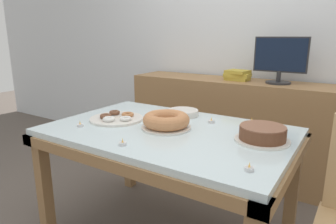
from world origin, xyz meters
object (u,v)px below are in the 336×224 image
at_px(computer_monitor, 280,60).
at_px(plate_stack, 183,113).
at_px(cake_chocolate_round, 262,134).
at_px(tealight_centre, 249,168).
at_px(cake_golden_bundt, 166,121).
at_px(tealight_right_edge, 252,121).
at_px(tealight_near_cakes, 211,121).
at_px(tealight_left_edge, 80,125).
at_px(tealight_near_front, 123,143).
at_px(book_stack, 237,75).
at_px(pastry_platter, 117,118).

xyz_separation_m(computer_monitor, plate_stack, (-0.43, -0.84, -0.32)).
height_order(cake_chocolate_round, tealight_centre, cake_chocolate_round).
xyz_separation_m(cake_golden_bundt, tealight_right_edge, (0.39, 0.38, -0.04)).
relative_size(cake_golden_bundt, tealight_near_cakes, 7.38).
distance_m(cake_golden_bundt, tealight_left_edge, 0.52).
bearing_deg(tealight_near_cakes, tealight_centre, -52.61).
distance_m(cake_chocolate_round, tealight_centre, 0.39).
height_order(plate_stack, tealight_left_edge, plate_stack).
height_order(cake_chocolate_round, tealight_near_front, cake_chocolate_round).
distance_m(cake_golden_bundt, plate_stack, 0.31).
bearing_deg(cake_golden_bundt, cake_chocolate_round, 8.15).
bearing_deg(tealight_right_edge, tealight_near_cakes, -147.48).
relative_size(tealight_centre, tealight_left_edge, 1.00).
xyz_separation_m(cake_golden_bundt, tealight_near_front, (-0.03, -0.36, -0.04)).
xyz_separation_m(computer_monitor, book_stack, (-0.36, 0.00, -0.14)).
bearing_deg(tealight_right_edge, tealight_left_edge, -142.93).
height_order(tealight_near_front, tealight_right_edge, same).
bearing_deg(pastry_platter, tealight_left_edge, -108.96).
xyz_separation_m(pastry_platter, tealight_near_front, (0.34, -0.34, -0.00)).
height_order(tealight_near_front, tealight_centre, same).
bearing_deg(tealight_near_front, book_stack, 88.58).
bearing_deg(cake_golden_bundt, plate_stack, 101.62).
bearing_deg(tealight_near_front, tealight_right_edge, 60.38).
relative_size(book_stack, tealight_left_edge, 5.52).
bearing_deg(pastry_platter, tealight_near_cakes, 25.99).
distance_m(cake_chocolate_round, cake_golden_bundt, 0.55).
relative_size(tealight_near_front, tealight_centre, 1.00).
bearing_deg(cake_chocolate_round, computer_monitor, 99.51).
relative_size(book_stack, cake_chocolate_round, 0.78).
distance_m(plate_stack, tealight_near_cakes, 0.25).
relative_size(book_stack, tealight_near_front, 5.52).
relative_size(book_stack, pastry_platter, 0.64).
distance_m(cake_golden_bundt, tealight_centre, 0.67).
distance_m(pastry_platter, tealight_right_edge, 0.86).
bearing_deg(pastry_platter, tealight_right_edge, 27.90).
xyz_separation_m(cake_chocolate_round, tealight_right_edge, (-0.15, 0.30, -0.03)).
height_order(computer_monitor, tealight_near_front, computer_monitor).
bearing_deg(tealight_near_cakes, tealight_near_front, -108.94).
bearing_deg(tealight_right_edge, book_stack, 116.73).
xyz_separation_m(cake_golden_bundt, tealight_centre, (0.60, -0.30, -0.04)).
distance_m(plate_stack, tealight_left_edge, 0.68).
bearing_deg(tealight_left_edge, book_stack, 71.76).
bearing_deg(plate_stack, tealight_near_front, -87.10).
xyz_separation_m(computer_monitor, tealight_near_cakes, (-0.19, -0.90, -0.33)).
relative_size(tealight_centre, tealight_right_edge, 1.00).
bearing_deg(tealight_near_front, cake_golden_bundt, 85.33).
relative_size(computer_monitor, book_stack, 1.92).
bearing_deg(tealight_right_edge, cake_golden_bundt, -135.71).
bearing_deg(tealight_centre, tealight_near_cakes, 127.39).
bearing_deg(book_stack, cake_chocolate_round, -63.40).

